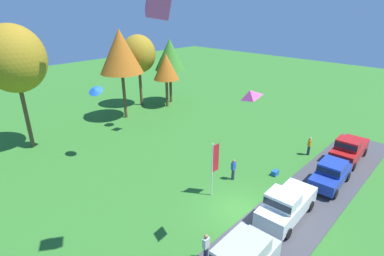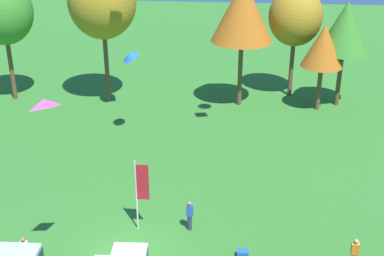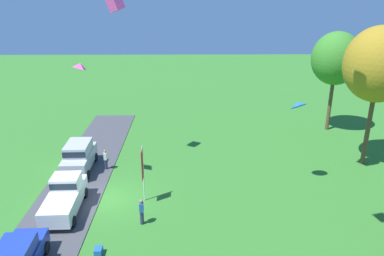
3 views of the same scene
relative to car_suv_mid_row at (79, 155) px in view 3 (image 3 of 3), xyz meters
The scene contains 13 objects.
ground_plane 5.56m from the car_suv_mid_row, 35.49° to the left, with size 120.00×120.00×0.00m, color #337528.
pavement_strip 4.59m from the car_suv_mid_row, ahead, with size 36.00×4.40×0.06m, color #424247.
car_suv_mid_row is the anchor object (origin of this frame).
car_pickup_far_end 5.78m from the car_suv_mid_row, ahead, with size 5.07×2.20×2.14m.
person_beside_suv 9.31m from the car_suv_mid_row, 38.10° to the left, with size 0.36×0.24×1.71m.
person_on_lawn 2.09m from the car_suv_mid_row, 93.25° to the left, with size 0.36×0.24×1.71m.
tree_left_of_center 25.30m from the car_suv_mid_row, 111.41° to the left, with size 4.67×4.67×9.86m.
tree_far_left 24.09m from the car_suv_mid_row, 92.54° to the left, with size 5.27×5.27×11.13m.
flag_banner 7.50m from the car_suv_mid_row, 49.27° to the left, with size 0.71×0.08×4.04m.
cooler_box 10.81m from the car_suv_mid_row, 19.99° to the left, with size 0.56×0.40×0.40m, color blue.
kite_diamond_mid_center 7.85m from the car_suv_mid_row, 36.08° to the left, with size 0.95×0.75×0.36m, color #EA4C9E.
kite_box_low_drifter 11.96m from the car_suv_mid_row, 114.62° to the left, with size 0.83×0.83×1.16m, color #EA4C9E.
kite_delta_high_right 17.03m from the car_suv_mid_row, 81.59° to the left, with size 1.16×1.16×0.31m, color blue.
Camera 3 is at (22.47, 5.43, 13.61)m, focal length 35.00 mm.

